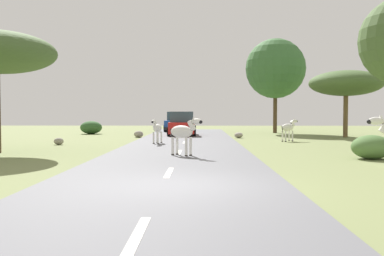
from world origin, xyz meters
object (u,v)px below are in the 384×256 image
rock_0 (239,135)px  tree_2 (275,69)px  zebra_0 (157,129)px  rock_1 (59,141)px  car_1 (178,122)px  zebra_3 (183,132)px  bush_1 (91,127)px  rock_3 (139,134)px  car_0 (182,124)px  zebra_2 (288,128)px  bush_2 (372,147)px  tree_4 (346,83)px

rock_0 → tree_2: bearing=62.2°
zebra_0 → rock_1: bearing=16.8°
zebra_0 → car_1: size_ratio=0.32×
zebra_3 → rock_0: size_ratio=2.52×
zebra_0 → zebra_3: 6.53m
car_1 → bush_1: car_1 is taller
rock_1 → rock_3: (3.33, 6.56, 0.04)m
zebra_3 → tree_2: (7.00, 19.13, 4.44)m
car_0 → zebra_3: bearing=-87.8°
zebra_2 → bush_1: zebra_2 is taller
tree_2 → bush_2: 20.40m
rock_1 → tree_2: bearing=43.5°
car_1 → zebra_0: bearing=92.7°
car_1 → rock_3: size_ratio=6.87×
zebra_3 → bush_2: size_ratio=1.02×
zebra_0 → rock_1: 5.29m
tree_4 → tree_2: bearing=122.4°
bush_1 → bush_2: 23.37m
rock_0 → bush_1: bearing=156.0°
zebra_2 → tree_2: (1.05, 10.33, 4.58)m
zebra_0 → rock_3: (-1.91, 6.19, -0.63)m
bush_2 → rock_0: 13.31m
zebra_2 → car_1: bearing=171.9°
bush_1 → rock_0: size_ratio=2.86×
zebra_2 → zebra_3: (-5.94, -8.80, 0.14)m
tree_4 → bush_2: (-3.79, -13.78, -3.30)m
bush_1 → rock_0: bearing=-24.0°
bush_1 → rock_1: (1.17, -11.21, -0.33)m
car_0 → car_1: size_ratio=0.98×
zebra_2 → bush_1: size_ratio=0.80×
zebra_0 → car_0: size_ratio=0.33×
tree_4 → bush_1: 19.59m
zebra_2 → car_1: 14.34m
car_1 → tree_2: 9.71m
rock_0 → bush_2: bearing=-73.7°
tree_2 → rock_1: size_ratio=15.37×
zebra_3 → bush_1: bearing=-117.3°
zebra_2 → rock_1: bearing=-116.1°
car_0 → rock_0: car_0 is taller
bush_2 → rock_3: bearing=128.8°
rock_1 → zebra_2: bearing=12.5°
rock_0 → rock_3: (-6.86, 0.41, 0.04)m
car_0 → rock_3: size_ratio=6.71×
zebra_0 → car_0: 8.23m
zebra_3 → rock_1: zebra_3 is taller
rock_1 → rock_3: bearing=63.1°
car_1 → tree_4: size_ratio=0.88×
car_0 → zebra_0: bearing=-97.5°
rock_3 → car_0: bearing=34.0°
car_1 → bush_2: car_1 is taller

